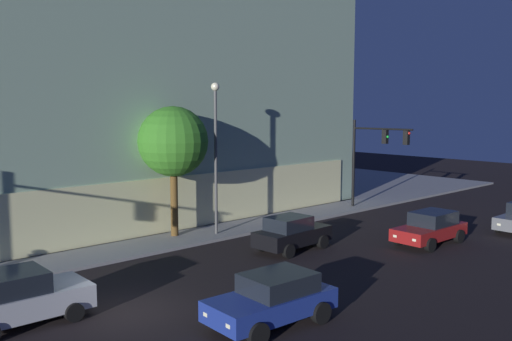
{
  "coord_description": "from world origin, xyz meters",
  "views": [
    {
      "loc": [
        -8.77,
        -15.98,
        6.88
      ],
      "look_at": [
        7.68,
        2.09,
        4.06
      ],
      "focal_mm": 38.41,
      "sensor_mm": 36.0,
      "label": 1
    }
  ],
  "objects_px": {
    "street_lamp_sidewalk": "(216,140)",
    "sidewalk_tree": "(173,142)",
    "car_red": "(430,228)",
    "car_black": "(292,233)",
    "traffic_light_far_corner": "(375,147)",
    "car_silver": "(19,297)",
    "car_blue": "(273,298)",
    "modern_building": "(108,51)"
  },
  "relations": [
    {
      "from": "car_black",
      "to": "car_blue",
      "type": "bearing_deg",
      "value": -139.74
    },
    {
      "from": "sidewalk_tree",
      "to": "modern_building",
      "type": "bearing_deg",
      "value": 78.39
    },
    {
      "from": "modern_building",
      "to": "street_lamp_sidewalk",
      "type": "bearing_deg",
      "value": -91.75
    },
    {
      "from": "car_silver",
      "to": "car_black",
      "type": "distance_m",
      "value": 12.95
    },
    {
      "from": "traffic_light_far_corner",
      "to": "car_silver",
      "type": "distance_m",
      "value": 24.67
    },
    {
      "from": "car_silver",
      "to": "car_blue",
      "type": "xyz_separation_m",
      "value": [
        5.93,
        -5.49,
        -0.01
      ]
    },
    {
      "from": "car_red",
      "to": "car_silver",
      "type": "bearing_deg",
      "value": 169.86
    },
    {
      "from": "car_blue",
      "to": "car_red",
      "type": "height_order",
      "value": "car_blue"
    },
    {
      "from": "car_black",
      "to": "sidewalk_tree",
      "type": "bearing_deg",
      "value": 115.54
    },
    {
      "from": "street_lamp_sidewalk",
      "to": "car_black",
      "type": "xyz_separation_m",
      "value": [
        0.88,
        -4.74,
        -4.33
      ]
    },
    {
      "from": "traffic_light_far_corner",
      "to": "car_blue",
      "type": "relative_size",
      "value": 1.37
    },
    {
      "from": "sidewalk_tree",
      "to": "car_red",
      "type": "xyz_separation_m",
      "value": [
        8.92,
        -9.72,
        -4.26
      ]
    },
    {
      "from": "car_black",
      "to": "car_red",
      "type": "bearing_deg",
      "value": -32.21
    },
    {
      "from": "car_red",
      "to": "sidewalk_tree",
      "type": "bearing_deg",
      "value": 132.55
    },
    {
      "from": "traffic_light_far_corner",
      "to": "car_black",
      "type": "bearing_deg",
      "value": -163.97
    },
    {
      "from": "modern_building",
      "to": "car_silver",
      "type": "height_order",
      "value": "modern_building"
    },
    {
      "from": "car_silver",
      "to": "car_blue",
      "type": "height_order",
      "value": "car_silver"
    },
    {
      "from": "traffic_light_far_corner",
      "to": "sidewalk_tree",
      "type": "relative_size",
      "value": 0.87
    },
    {
      "from": "car_silver",
      "to": "car_blue",
      "type": "distance_m",
      "value": 8.09
    },
    {
      "from": "traffic_light_far_corner",
      "to": "car_silver",
      "type": "bearing_deg",
      "value": -171.37
    },
    {
      "from": "modern_building",
      "to": "car_red",
      "type": "height_order",
      "value": "modern_building"
    },
    {
      "from": "traffic_light_far_corner",
      "to": "car_black",
      "type": "relative_size",
      "value": 1.44
    },
    {
      "from": "car_blue",
      "to": "car_red",
      "type": "relative_size",
      "value": 0.97
    },
    {
      "from": "street_lamp_sidewalk",
      "to": "traffic_light_far_corner",
      "type": "bearing_deg",
      "value": -7.17
    },
    {
      "from": "traffic_light_far_corner",
      "to": "sidewalk_tree",
      "type": "xyz_separation_m",
      "value": [
        -14.02,
        2.64,
        0.83
      ]
    },
    {
      "from": "modern_building",
      "to": "car_silver",
      "type": "bearing_deg",
      "value": -125.46
    },
    {
      "from": "sidewalk_tree",
      "to": "traffic_light_far_corner",
      "type": "bearing_deg",
      "value": -10.66
    },
    {
      "from": "street_lamp_sidewalk",
      "to": "sidewalk_tree",
      "type": "height_order",
      "value": "street_lamp_sidewalk"
    },
    {
      "from": "car_blue",
      "to": "modern_building",
      "type": "bearing_deg",
      "value": 74.18
    },
    {
      "from": "modern_building",
      "to": "sidewalk_tree",
      "type": "xyz_separation_m",
      "value": [
        -2.29,
        -11.15,
        -5.63
      ]
    },
    {
      "from": "modern_building",
      "to": "street_lamp_sidewalk",
      "type": "height_order",
      "value": "modern_building"
    },
    {
      "from": "modern_building",
      "to": "traffic_light_far_corner",
      "type": "distance_m",
      "value": 19.22
    },
    {
      "from": "sidewalk_tree",
      "to": "car_blue",
      "type": "relative_size",
      "value": 1.58
    },
    {
      "from": "traffic_light_far_corner",
      "to": "modern_building",
      "type": "bearing_deg",
      "value": 130.38
    },
    {
      "from": "car_red",
      "to": "street_lamp_sidewalk",
      "type": "bearing_deg",
      "value": 129.16
    },
    {
      "from": "car_blue",
      "to": "car_silver",
      "type": "bearing_deg",
      "value": 137.22
    },
    {
      "from": "car_silver",
      "to": "car_blue",
      "type": "relative_size",
      "value": 0.97
    },
    {
      "from": "car_red",
      "to": "traffic_light_far_corner",
      "type": "bearing_deg",
      "value": 54.25
    },
    {
      "from": "modern_building",
      "to": "street_lamp_sidewalk",
      "type": "relative_size",
      "value": 3.55
    },
    {
      "from": "car_blue",
      "to": "car_black",
      "type": "relative_size",
      "value": 1.05
    },
    {
      "from": "sidewalk_tree",
      "to": "car_silver",
      "type": "bearing_deg",
      "value": -148.13
    },
    {
      "from": "street_lamp_sidewalk",
      "to": "car_red",
      "type": "height_order",
      "value": "street_lamp_sidewalk"
    }
  ]
}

